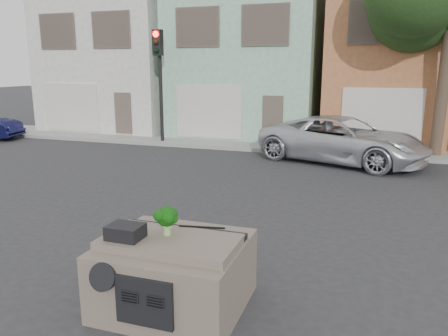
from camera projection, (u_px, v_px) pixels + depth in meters
The scene contains 12 objects.
ground_plane at pixel (235, 234), 9.28m from camera, with size 120.00×120.00×0.00m, color #303033.
sidewalk at pixel (307, 147), 18.95m from camera, with size 40.00×3.00×0.15m, color gray.
townhouse_white at pixel (128, 61), 25.24m from camera, with size 7.20×8.20×7.55m, color silver.
townhouse_mint at pixel (254, 61), 22.90m from camera, with size 7.20×8.20×7.55m, color #97C9A7.
townhouse_tan at pixel (408, 60), 20.56m from camera, with size 7.20×8.20×7.55m, color #B66E43.
silver_pickup at pixel (341, 162), 16.29m from camera, with size 2.81×6.09×1.69m, color silver.
traffic_signal at pixel (160, 88), 19.50m from camera, with size 0.40×0.40×5.10m, color black.
tree_near at pixel (448, 45), 15.81m from camera, with size 4.40×4.00×8.50m, color #224019.
car_dashboard at pixel (175, 270), 6.38m from camera, with size 2.00×1.80×1.12m, color #6E6054.
instrument_hump at pixel (125, 232), 6.09m from camera, with size 0.48×0.38×0.20m, color black.
wiper_arm at pixel (202, 227), 6.52m from camera, with size 0.70×0.03×0.02m, color black.
broccoli at pixel (167, 220), 6.20m from camera, with size 0.35×0.35×0.43m, color #0C3A09.
Camera 1 is at (2.56, -8.34, 3.46)m, focal length 35.00 mm.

